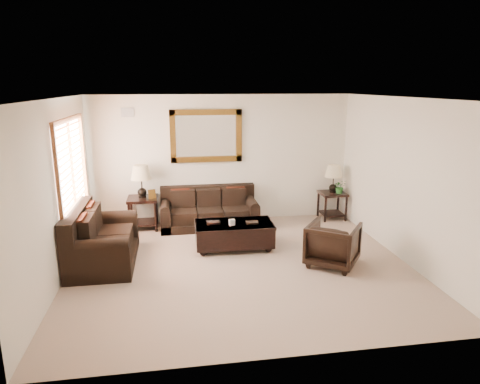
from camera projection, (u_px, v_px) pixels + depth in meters
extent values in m
cube|color=gray|center=(240.00, 265.00, 7.05)|extent=(5.50, 5.00, 0.01)
cube|color=white|center=(240.00, 98.00, 6.39)|extent=(5.50, 5.00, 0.01)
cube|color=#F0E6CF|center=(222.00, 159.00, 9.12)|extent=(5.50, 0.01, 2.70)
cube|color=#F0E6CF|center=(279.00, 242.00, 4.33)|extent=(5.50, 0.01, 2.70)
cube|color=#F0E6CF|center=(57.00, 193.00, 6.30)|extent=(0.01, 5.00, 2.70)
cube|color=#F0E6CF|center=(403.00, 180.00, 7.14)|extent=(0.01, 5.00, 2.70)
cube|color=white|center=(70.00, 168.00, 7.12)|extent=(0.01, 1.80, 1.50)
cube|color=brown|center=(68.00, 120.00, 6.93)|extent=(0.06, 1.96, 0.08)
cube|color=brown|center=(77.00, 213.00, 7.32)|extent=(0.06, 1.96, 0.08)
cube|color=brown|center=(58.00, 180.00, 6.22)|extent=(0.06, 0.08, 1.50)
cube|color=brown|center=(83.00, 158.00, 8.02)|extent=(0.06, 0.08, 1.50)
cube|color=brown|center=(72.00, 168.00, 7.12)|extent=(0.05, 0.05, 1.50)
cube|color=#43230D|center=(206.00, 136.00, 8.91)|extent=(1.50, 0.06, 1.10)
cube|color=white|center=(206.00, 136.00, 8.93)|extent=(1.26, 0.01, 0.86)
cube|color=#999999|center=(127.00, 112.00, 8.56)|extent=(0.25, 0.02, 0.18)
cube|color=black|center=(209.00, 223.00, 8.95)|extent=(1.99, 0.86, 0.16)
cube|color=black|center=(208.00, 194.00, 9.13)|extent=(1.99, 0.20, 0.41)
cube|color=black|center=(184.00, 215.00, 8.80)|extent=(0.51, 0.71, 0.24)
cube|color=black|center=(209.00, 214.00, 8.88)|extent=(0.51, 0.71, 0.24)
cube|color=black|center=(235.00, 213.00, 8.96)|extent=(0.51, 0.71, 0.24)
cube|color=black|center=(166.00, 218.00, 8.77)|extent=(0.20, 0.86, 0.48)
cylinder|color=black|center=(165.00, 206.00, 8.71)|extent=(0.20, 0.84, 0.20)
cube|color=black|center=(252.00, 214.00, 9.04)|extent=(0.20, 0.86, 0.48)
cylinder|color=black|center=(252.00, 203.00, 8.99)|extent=(0.20, 0.84, 0.20)
cube|color=#5A1A0B|center=(181.00, 198.00, 8.88)|extent=(0.38, 0.17, 0.39)
cube|color=#5A1A0B|center=(236.00, 196.00, 9.06)|extent=(0.38, 0.17, 0.39)
cube|color=black|center=(105.00, 257.00, 7.14)|extent=(1.01, 1.70, 0.19)
cube|color=black|center=(77.00, 223.00, 6.93)|extent=(0.23, 1.70, 0.48)
cube|color=black|center=(102.00, 250.00, 6.79)|extent=(0.83, 0.59, 0.29)
cube|color=black|center=(107.00, 237.00, 7.38)|extent=(0.83, 0.59, 0.29)
cube|color=black|center=(97.00, 264.00, 6.40)|extent=(1.01, 0.23, 0.56)
cylinder|color=black|center=(95.00, 247.00, 6.33)|extent=(0.99, 0.23, 0.23)
cube|color=black|center=(110.00, 232.00, 7.80)|extent=(1.01, 0.23, 0.56)
cylinder|color=black|center=(109.00, 217.00, 7.73)|extent=(0.99, 0.23, 0.23)
cube|color=#5A1A0B|center=(85.00, 230.00, 6.62)|extent=(0.20, 0.45, 0.46)
cube|color=#5A1A0B|center=(93.00, 216.00, 7.31)|extent=(0.20, 0.45, 0.46)
cube|color=black|center=(143.00, 199.00, 8.71)|extent=(0.60, 0.60, 0.05)
cube|color=black|center=(144.00, 222.00, 8.83)|extent=(0.51, 0.51, 0.03)
cylinder|color=black|center=(129.00, 219.00, 8.50)|extent=(0.05, 0.05, 0.60)
cylinder|color=black|center=(156.00, 217.00, 8.58)|extent=(0.05, 0.05, 0.60)
cylinder|color=black|center=(132.00, 211.00, 9.00)|extent=(0.05, 0.05, 0.60)
cylinder|color=black|center=(157.00, 210.00, 9.08)|extent=(0.05, 0.05, 0.60)
sphere|color=black|center=(142.00, 192.00, 8.68)|extent=(0.19, 0.19, 0.19)
cylinder|color=black|center=(142.00, 183.00, 8.63)|extent=(0.03, 0.03, 0.40)
cone|color=tan|center=(141.00, 172.00, 8.57)|extent=(0.42, 0.42, 0.29)
cube|color=#43230D|center=(152.00, 194.00, 8.61)|extent=(0.17, 0.11, 0.19)
cube|color=black|center=(333.00, 193.00, 9.37)|extent=(0.55, 0.55, 0.05)
cube|color=black|center=(331.00, 213.00, 9.48)|extent=(0.47, 0.47, 0.03)
cylinder|color=black|center=(325.00, 210.00, 9.19)|extent=(0.05, 0.05, 0.55)
cylinder|color=black|center=(346.00, 209.00, 9.26)|extent=(0.05, 0.05, 0.55)
cylinder|color=black|center=(318.00, 204.00, 9.63)|extent=(0.05, 0.05, 0.55)
cylinder|color=black|center=(338.00, 203.00, 9.71)|extent=(0.05, 0.05, 0.55)
sphere|color=black|center=(333.00, 188.00, 9.34)|extent=(0.17, 0.17, 0.17)
cylinder|color=black|center=(333.00, 180.00, 9.30)|extent=(0.02, 0.02, 0.36)
cone|color=tan|center=(334.00, 171.00, 9.25)|extent=(0.38, 0.38, 0.26)
sphere|color=black|center=(203.00, 253.00, 7.44)|extent=(0.13, 0.13, 0.13)
sphere|color=black|center=(268.00, 249.00, 7.62)|extent=(0.13, 0.13, 0.13)
sphere|color=black|center=(201.00, 242.00, 7.95)|extent=(0.13, 0.13, 0.13)
sphere|color=black|center=(262.00, 239.00, 8.13)|extent=(0.13, 0.13, 0.13)
cube|color=black|center=(234.00, 233.00, 7.73)|extent=(1.39, 0.77, 0.39)
cube|color=black|center=(234.00, 224.00, 7.69)|extent=(1.42, 0.78, 0.04)
cube|color=black|center=(213.00, 222.00, 7.67)|extent=(0.24, 0.16, 0.03)
cube|color=black|center=(252.00, 223.00, 7.67)|extent=(0.21, 0.15, 0.03)
cube|color=white|center=(232.00, 222.00, 7.56)|extent=(0.11, 0.08, 0.11)
imported|color=black|center=(333.00, 242.00, 6.98)|extent=(1.04, 1.03, 0.79)
imported|color=#205A1E|center=(340.00, 188.00, 9.26)|extent=(0.28, 0.31, 0.23)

